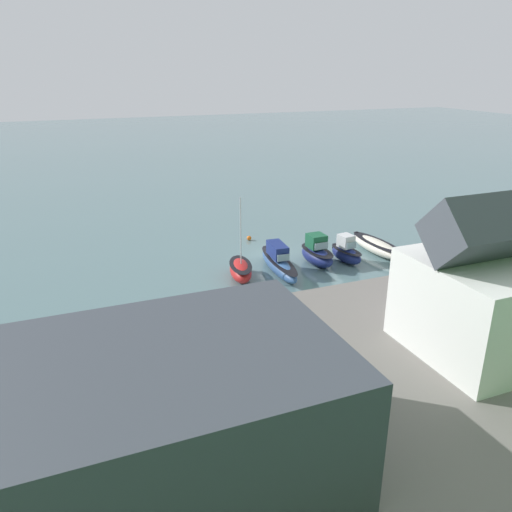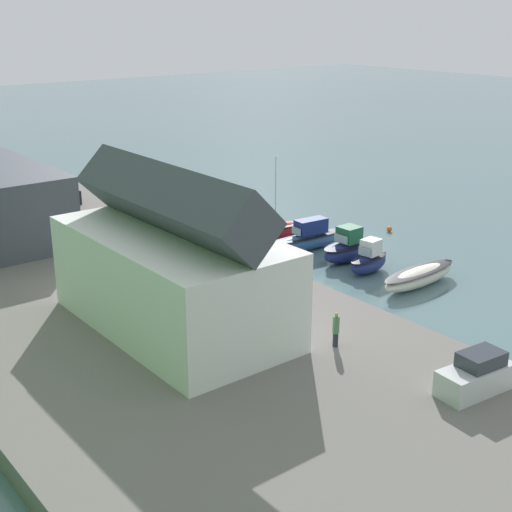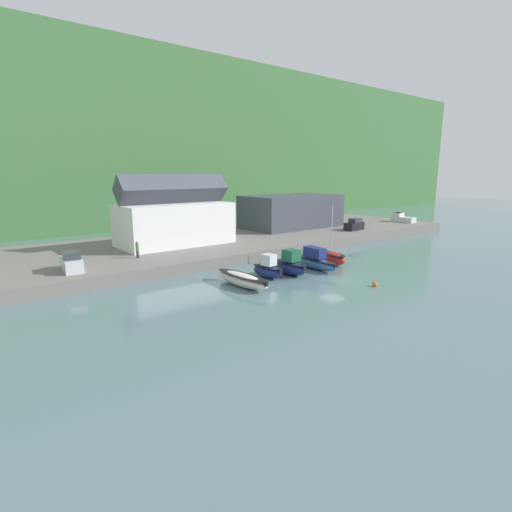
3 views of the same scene
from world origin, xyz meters
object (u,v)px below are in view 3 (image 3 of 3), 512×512
Objects in this scene: moored_boat_0 at (242,279)px; parked_car_0 at (354,225)px; moored_boat_3 at (313,261)px; pickup_truck_0 at (402,218)px; moored_boat_4 at (332,258)px; parked_car_1 at (72,263)px; moored_boat_2 at (290,265)px; mooring_buoy_0 at (375,284)px; moored_boat_1 at (268,269)px; person_on_quay at (137,249)px.

parked_car_0 is at bearing 17.63° from moored_boat_0.
moored_boat_3 is 43.77m from pickup_truck_0.
moored_boat_0 is 1.68× the size of pickup_truck_0.
parked_car_1 is (-29.16, 11.38, 1.44)m from moored_boat_4.
parked_car_0 is (28.05, 12.57, 1.18)m from moored_boat_2.
pickup_truck_0 reaches higher than moored_boat_3.
moored_boat_4 is 10.89m from mooring_buoy_0.
moored_boat_0 is at bearing -174.80° from moored_boat_1.
moored_boat_1 is at bearing -175.74° from moored_boat_3.
moored_boat_4 is 3.61× the size of person_on_quay.
parked_car_1 reaches higher than mooring_buoy_0.
moored_boat_3 is 1.10× the size of moored_boat_4.
moored_boat_2 is 2.31× the size of person_on_quay.
moored_boat_3 is at bearing 1.92° from moored_boat_0.
pickup_truck_0 is 58.78m from person_on_quay.
person_on_quay is (-12.83, 13.93, 1.36)m from moored_boat_2.
moored_boat_3 is at bearing -38.07° from person_on_quay.
moored_boat_4 is 40.13m from pickup_truck_0.
moored_boat_3 is at bearing 111.64° from parked_car_0.
pickup_truck_0 is at bearing 22.53° from moored_boat_3.
moored_boat_3 is at bearing -18.85° from parked_car_1.
pickup_truck_0 is (45.96, 13.96, 1.08)m from moored_boat_2.
parked_car_1 is (-18.00, 11.42, 1.28)m from moored_boat_1.
moored_boat_4 is (15.47, 0.99, 0.13)m from moored_boat_0.
moored_boat_2 is at bearing -162.99° from moored_boat_4.
moored_boat_2 is 18.98m from person_on_quay.
moored_boat_4 is at bearing 64.69° from mooring_buoy_0.
person_on_quay is 28.44m from mooring_buoy_0.
moored_boat_2 is 1.13× the size of parked_car_1.
moored_boat_4 is (11.15, 0.05, -0.16)m from moored_boat_1.
moored_boat_0 is 13.97m from mooring_buoy_0.
moored_boat_4 reaches higher than mooring_buoy_0.
parked_car_0 is at bearing 22.87° from moored_boat_2.
moored_boat_3 is 9.80m from mooring_buoy_0.
moored_boat_3 is at bearing -165.71° from moored_boat_4.
moored_boat_0 is 3.73× the size of person_on_quay.
parked_car_1 reaches higher than moored_boat_2.
pickup_truck_0 is at bearing 15.63° from moored_boat_2.
moored_boat_0 is at bearing 140.76° from mooring_buoy_0.
moored_boat_0 is at bearing -177.99° from moored_boat_2.
mooring_buoy_0 is at bearing -90.25° from moored_boat_3.
parked_car_0 is 40.90m from person_on_quay.
parked_car_1 is at bearing 85.37° from parked_car_0.
moored_boat_3 is 3.99× the size of person_on_quay.
moored_boat_2 is (3.00, -0.53, 0.10)m from moored_boat_1.
moored_boat_2 is at bearing 108.79° from parked_car_0.
moored_boat_1 is 0.51× the size of moored_boat_3.
parked_car_0 is (31.05, 12.04, 1.28)m from moored_boat_1.
moored_boat_1 is 3.05m from moored_boat_2.
parked_car_0 reaches higher than moored_boat_2.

